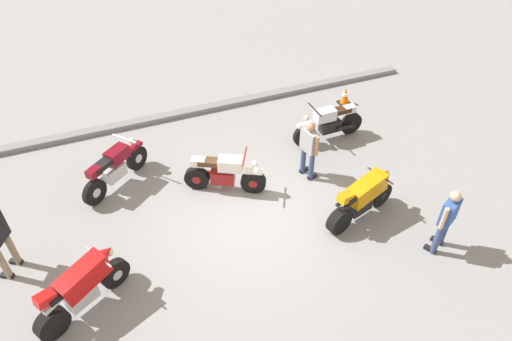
{
  "coord_description": "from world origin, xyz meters",
  "views": [
    {
      "loc": [
        -2.55,
        -6.69,
        7.36
      ],
      "look_at": [
        0.36,
        0.61,
        0.75
      ],
      "focal_mm": 31.74,
      "sensor_mm": 36.0,
      "label": 1
    }
  ],
  "objects_px": {
    "motorcycle_cream_vintage": "(224,174)",
    "person_in_gray_shirt": "(309,147)",
    "motorcycle_maroon_cruiser": "(115,168)",
    "motorcycle_orange_sportbike": "(363,197)",
    "traffic_cone": "(345,96)",
    "person_in_blue_shirt": "(447,218)",
    "motorcycle_silver_cruiser": "(329,123)",
    "motorcycle_red_sportbike": "(82,287)"
  },
  "relations": [
    {
      "from": "motorcycle_silver_cruiser",
      "to": "person_in_blue_shirt",
      "type": "bearing_deg",
      "value": 91.76
    },
    {
      "from": "traffic_cone",
      "to": "person_in_gray_shirt",
      "type": "bearing_deg",
      "value": -134.97
    },
    {
      "from": "motorcycle_cream_vintage",
      "to": "person_in_blue_shirt",
      "type": "height_order",
      "value": "person_in_blue_shirt"
    },
    {
      "from": "motorcycle_maroon_cruiser",
      "to": "motorcycle_cream_vintage",
      "type": "bearing_deg",
      "value": -64.45
    },
    {
      "from": "motorcycle_silver_cruiser",
      "to": "traffic_cone",
      "type": "bearing_deg",
      "value": -135.12
    },
    {
      "from": "motorcycle_cream_vintage",
      "to": "person_in_gray_shirt",
      "type": "height_order",
      "value": "person_in_gray_shirt"
    },
    {
      "from": "motorcycle_red_sportbike",
      "to": "person_in_blue_shirt",
      "type": "bearing_deg",
      "value": -40.51
    },
    {
      "from": "person_in_blue_shirt",
      "to": "person_in_gray_shirt",
      "type": "bearing_deg",
      "value": -0.6
    },
    {
      "from": "person_in_gray_shirt",
      "to": "motorcycle_orange_sportbike",
      "type": "bearing_deg",
      "value": -88.4
    },
    {
      "from": "motorcycle_orange_sportbike",
      "to": "motorcycle_cream_vintage",
      "type": "xyz_separation_m",
      "value": [
        -2.51,
        1.99,
        -0.11
      ]
    },
    {
      "from": "motorcycle_red_sportbike",
      "to": "traffic_cone",
      "type": "height_order",
      "value": "motorcycle_red_sportbike"
    },
    {
      "from": "motorcycle_silver_cruiser",
      "to": "motorcycle_cream_vintage",
      "type": "bearing_deg",
      "value": 13.95
    },
    {
      "from": "motorcycle_cream_vintage",
      "to": "person_in_blue_shirt",
      "type": "bearing_deg",
      "value": -15.82
    },
    {
      "from": "motorcycle_cream_vintage",
      "to": "traffic_cone",
      "type": "relative_size",
      "value": 3.39
    },
    {
      "from": "person_in_blue_shirt",
      "to": "person_in_gray_shirt",
      "type": "xyz_separation_m",
      "value": [
        -1.48,
        3.11,
        -0.01
      ]
    },
    {
      "from": "motorcycle_cream_vintage",
      "to": "motorcycle_orange_sportbike",
      "type": "bearing_deg",
      "value": -10.47
    },
    {
      "from": "motorcycle_orange_sportbike",
      "to": "motorcycle_cream_vintage",
      "type": "relative_size",
      "value": 1.07
    },
    {
      "from": "motorcycle_red_sportbike",
      "to": "person_in_blue_shirt",
      "type": "xyz_separation_m",
      "value": [
        6.92,
        -1.24,
        0.3
      ]
    },
    {
      "from": "motorcycle_cream_vintage",
      "to": "traffic_cone",
      "type": "distance_m",
      "value": 5.22
    },
    {
      "from": "motorcycle_cream_vintage",
      "to": "person_in_blue_shirt",
      "type": "relative_size",
      "value": 1.13
    },
    {
      "from": "person_in_blue_shirt",
      "to": "motorcycle_orange_sportbike",
      "type": "bearing_deg",
      "value": 10.27
    },
    {
      "from": "motorcycle_silver_cruiser",
      "to": "motorcycle_orange_sportbike",
      "type": "xyz_separation_m",
      "value": [
        -0.77,
        -2.9,
        0.07
      ]
    },
    {
      "from": "motorcycle_silver_cruiser",
      "to": "person_in_gray_shirt",
      "type": "bearing_deg",
      "value": 41.95
    },
    {
      "from": "motorcycle_silver_cruiser",
      "to": "motorcycle_red_sportbike",
      "type": "distance_m",
      "value": 7.34
    },
    {
      "from": "motorcycle_orange_sportbike",
      "to": "motorcycle_cream_vintage",
      "type": "distance_m",
      "value": 3.21
    },
    {
      "from": "person_in_blue_shirt",
      "to": "person_in_gray_shirt",
      "type": "relative_size",
      "value": 1.01
    },
    {
      "from": "motorcycle_cream_vintage",
      "to": "person_in_gray_shirt",
      "type": "distance_m",
      "value": 2.11
    },
    {
      "from": "motorcycle_orange_sportbike",
      "to": "person_in_gray_shirt",
      "type": "bearing_deg",
      "value": 88.7
    },
    {
      "from": "person_in_gray_shirt",
      "to": "motorcycle_cream_vintage",
      "type": "bearing_deg",
      "value": 159.33
    },
    {
      "from": "motorcycle_orange_sportbike",
      "to": "person_in_gray_shirt",
      "type": "relative_size",
      "value": 1.22
    },
    {
      "from": "motorcycle_cream_vintage",
      "to": "person_in_gray_shirt",
      "type": "relative_size",
      "value": 1.14
    },
    {
      "from": "motorcycle_maroon_cruiser",
      "to": "motorcycle_orange_sportbike",
      "type": "xyz_separation_m",
      "value": [
        4.87,
        -3.11,
        0.07
      ]
    },
    {
      "from": "motorcycle_silver_cruiser",
      "to": "person_in_blue_shirt",
      "type": "xyz_separation_m",
      "value": [
        0.24,
        -4.28,
        0.37
      ]
    },
    {
      "from": "motorcycle_red_sportbike",
      "to": "traffic_cone",
      "type": "relative_size",
      "value": 3.36
    },
    {
      "from": "motorcycle_orange_sportbike",
      "to": "person_in_gray_shirt",
      "type": "distance_m",
      "value": 1.81
    },
    {
      "from": "motorcycle_orange_sportbike",
      "to": "traffic_cone",
      "type": "height_order",
      "value": "motorcycle_orange_sportbike"
    },
    {
      "from": "motorcycle_maroon_cruiser",
      "to": "person_in_gray_shirt",
      "type": "bearing_deg",
      "value": -56.39
    },
    {
      "from": "motorcycle_maroon_cruiser",
      "to": "motorcycle_orange_sportbike",
      "type": "bearing_deg",
      "value": -71.51
    },
    {
      "from": "person_in_gray_shirt",
      "to": "motorcycle_maroon_cruiser",
      "type": "bearing_deg",
      "value": 149.13
    },
    {
      "from": "motorcycle_silver_cruiser",
      "to": "person_in_blue_shirt",
      "type": "distance_m",
      "value": 4.3
    },
    {
      "from": "motorcycle_orange_sportbike",
      "to": "person_in_gray_shirt",
      "type": "height_order",
      "value": "person_in_gray_shirt"
    },
    {
      "from": "motorcycle_red_sportbike",
      "to": "person_in_gray_shirt",
      "type": "xyz_separation_m",
      "value": [
        5.44,
        1.87,
        0.29
      ]
    }
  ]
}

